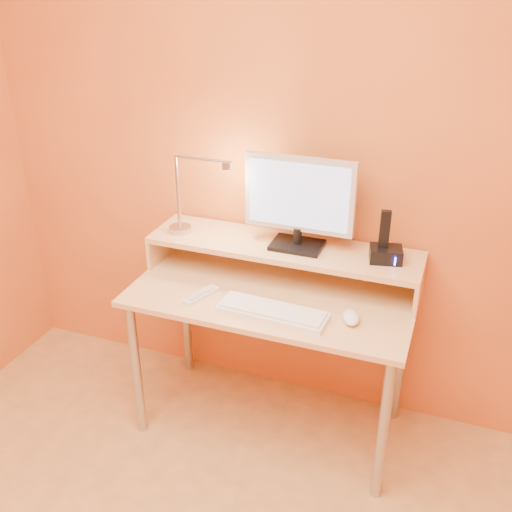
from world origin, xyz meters
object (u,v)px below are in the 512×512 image
at_px(monitor_panel, 300,194).
at_px(lamp_base, 180,229).
at_px(mouse, 351,317).
at_px(remote_control, 201,295).
at_px(phone_dock, 386,254).
at_px(keyboard, 272,312).

xyz_separation_m(monitor_panel, lamp_base, (-0.55, -0.04, -0.23)).
height_order(mouse, remote_control, mouse).
height_order(phone_dock, keyboard, phone_dock).
relative_size(lamp_base, remote_control, 0.58).
bearing_deg(phone_dock, monitor_panel, 166.06).
relative_size(monitor_panel, remote_control, 2.71).
relative_size(keyboard, mouse, 3.83).
bearing_deg(phone_dock, lamp_base, 169.44).
distance_m(keyboard, remote_control, 0.33).
xyz_separation_m(monitor_panel, phone_dock, (0.38, -0.01, -0.21)).
xyz_separation_m(monitor_panel, keyboard, (-0.00, -0.32, -0.39)).
bearing_deg(remote_control, lamp_base, 150.53).
bearing_deg(keyboard, monitor_panel, 92.44).
bearing_deg(mouse, remote_control, 165.90).
distance_m(monitor_panel, phone_dock, 0.43).
bearing_deg(monitor_panel, mouse, -40.84).
distance_m(phone_dock, mouse, 0.31).
bearing_deg(keyboard, lamp_base, 155.52).
relative_size(mouse, remote_control, 0.67).
xyz_separation_m(mouse, remote_control, (-0.63, -0.03, -0.01)).
height_order(lamp_base, keyboard, lamp_base).
bearing_deg(remote_control, keyboard, 15.63).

